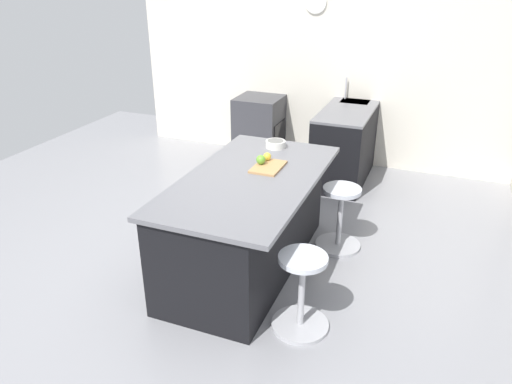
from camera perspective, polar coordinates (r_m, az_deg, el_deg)
The scene contains 11 objects.
ground_plane at distance 4.46m, azimuth -4.03°, elevation -9.22°, with size 8.19×8.19×0.00m, color gray.
interior_partition_left at distance 6.76m, azimuth 7.55°, elevation 14.71°, with size 0.15×5.23×2.64m.
sink_cabinet at distance 6.53m, azimuth 10.95°, elevation 6.32°, with size 1.86×0.60×1.19m.
oven_range at distance 6.87m, azimuth 0.39°, elevation 7.51°, with size 0.60×0.61×0.88m.
kitchen_island at distance 4.31m, azimuth -1.20°, elevation -3.48°, with size 2.00×1.07×0.89m.
stool_by_window at distance 4.74m, azimuth 9.80°, elevation -3.20°, with size 0.44×0.44×0.63m.
stool_middle at distance 3.69m, azimuth 5.34°, elevation -11.88°, with size 0.44×0.44×0.63m.
cutting_board at distance 4.28m, azimuth 1.44°, elevation 2.97°, with size 0.36×0.24×0.02m, color tan.
apple_yellow at distance 4.39m, azimuth 1.32°, elevation 4.19°, with size 0.07×0.07×0.07m, color gold.
apple_green at distance 4.30m, azimuth 0.57°, elevation 3.81°, with size 0.08×0.08×0.08m, color #609E2D.
fruit_bowl at distance 4.77m, azimuth 2.31°, elevation 5.68°, with size 0.19×0.19×0.07m.
Camera 1 is at (3.30, 1.65, 2.51)m, focal length 34.11 mm.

